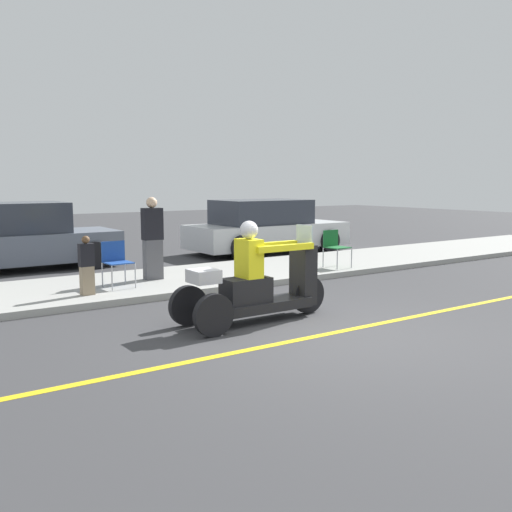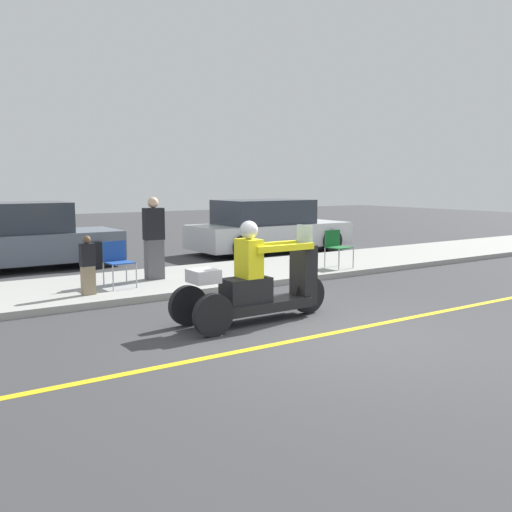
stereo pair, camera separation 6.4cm
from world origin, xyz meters
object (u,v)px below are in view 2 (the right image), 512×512
spectator_with_child (154,240)px  parked_car_lot_far (21,238)px  spectator_far_back (88,266)px  parked_car_lot_right (268,228)px  folding_chair_curbside (336,245)px  folding_chair_set_back (117,259)px  motorcycle_trike (257,286)px

spectator_with_child → parked_car_lot_far: bearing=115.5°
spectator_far_back → spectator_with_child: 1.79m
parked_car_lot_right → folding_chair_curbside: bearing=-102.5°
spectator_far_back → parked_car_lot_far: 4.37m
spectator_with_child → folding_chair_set_back: 0.99m
parked_car_lot_far → parked_car_lot_right: 6.54m
folding_chair_set_back → spectator_with_child: bearing=22.3°
parked_car_lot_far → parked_car_lot_right: (6.52, -0.59, -0.01)m
motorcycle_trike → parked_car_lot_far: size_ratio=0.58×
spectator_with_child → folding_chair_curbside: size_ratio=1.95×
motorcycle_trike → folding_chair_set_back: bearing=105.7°
motorcycle_trike → folding_chair_set_back: motorcycle_trike is taller
motorcycle_trike → parked_car_lot_right: (4.81, 6.50, 0.19)m
motorcycle_trike → parked_car_lot_far: 7.30m
spectator_far_back → folding_chair_curbside: 5.54m
folding_chair_curbside → parked_car_lot_far: 7.17m
folding_chair_curbside → parked_car_lot_right: bearing=77.5°
motorcycle_trike → spectator_with_child: 3.56m
motorcycle_trike → parked_car_lot_right: size_ratio=0.53×
spectator_with_child → parked_car_lot_far: 3.94m
motorcycle_trike → spectator_with_child: spectator_with_child is taller
motorcycle_trike → parked_car_lot_far: parked_car_lot_far is taller
spectator_far_back → parked_car_lot_right: (6.39, 3.78, 0.11)m
spectator_far_back → folding_chair_curbside: (5.54, -0.02, 0.02)m
folding_chair_curbside → spectator_with_child: bearing=168.2°
motorcycle_trike → folding_chair_curbside: size_ratio=3.00×
spectator_with_child → parked_car_lot_far: spectator_with_child is taller
folding_chair_curbside → parked_car_lot_far: bearing=142.3°
spectator_with_child → folding_chair_set_back: (-0.88, -0.36, -0.27)m
folding_chair_set_back → parked_car_lot_right: size_ratio=0.18×
motorcycle_trike → folding_chair_set_back: (-0.89, 3.18, 0.11)m
parked_car_lot_far → parked_car_lot_right: bearing=-5.2°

